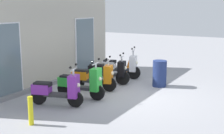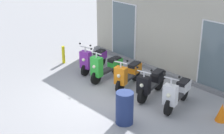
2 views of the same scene
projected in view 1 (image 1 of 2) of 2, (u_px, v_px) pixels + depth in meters
ground_plane at (127, 95)px, 9.66m from camera, size 40.00×40.00×0.00m
storefront_facade at (48, 38)px, 10.88m from camera, size 7.62×0.50×3.45m
scooter_purple at (58, 90)px, 8.57m from camera, size 0.75×1.51×1.20m
scooter_green at (82, 83)px, 9.27m from camera, size 0.58×1.58×1.25m
scooter_orange at (94, 77)px, 10.14m from camera, size 0.75×1.54×1.16m
scooter_black at (108, 72)px, 11.01m from camera, size 0.71×1.59×1.14m
scooter_white at (121, 66)px, 11.86m from camera, size 0.70×1.59×1.24m
traffic_cone at (129, 65)px, 13.16m from camera, size 0.32×0.32×0.52m
trash_bin at (160, 74)px, 10.67m from camera, size 0.48×0.48×0.92m
curb_bollard at (31, 111)px, 7.21m from camera, size 0.12×0.12×0.70m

